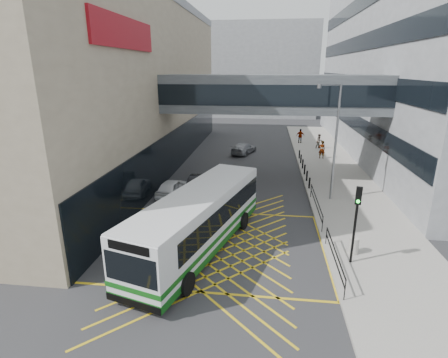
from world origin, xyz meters
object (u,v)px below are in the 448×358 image
at_px(pedestrian_a, 322,150).
at_px(pedestrian_b, 319,141).
at_px(bus, 200,219).
at_px(pedestrian_c, 300,136).
at_px(traffic_light, 356,214).
at_px(car_white, 172,187).
at_px(car_silver, 244,148).
at_px(street_lamp, 334,136).
at_px(litter_bin, 354,245).
at_px(car_dark, 201,183).

xyz_separation_m(pedestrian_a, pedestrian_b, (0.40, 4.95, -0.09)).
xyz_separation_m(bus, pedestrian_c, (7.76, 28.86, -0.68)).
xyz_separation_m(pedestrian_a, pedestrian_c, (-1.61, 7.99, -0.04)).
xyz_separation_m(traffic_light, pedestrian_b, (1.95, 26.71, -1.79)).
xyz_separation_m(car_white, car_silver, (4.57, 14.64, 0.01)).
bearing_deg(pedestrian_a, street_lamp, 80.82).
relative_size(bus, traffic_light, 2.94).
bearing_deg(car_silver, car_white, 92.30).
bearing_deg(pedestrian_b, bus, -135.57).
xyz_separation_m(street_lamp, litter_bin, (0.06, -8.05, -4.30)).
height_order(car_silver, pedestrian_a, pedestrian_a).
relative_size(pedestrian_a, pedestrian_c, 1.05).
bearing_deg(car_dark, pedestrian_c, -113.32).
bearing_deg(traffic_light, car_dark, 147.44).
relative_size(car_white, traffic_light, 1.02).
bearing_deg(car_dark, street_lamp, 177.75).
height_order(bus, pedestrian_a, bus).
distance_m(car_white, pedestrian_a, 18.39).
relative_size(bus, pedestrian_a, 6.24).
relative_size(bus, pedestrian_c, 6.52).
relative_size(car_dark, litter_bin, 5.68).
bearing_deg(pedestrian_b, car_dark, -148.78).
relative_size(bus, pedestrian_b, 6.91).
xyz_separation_m(car_dark, traffic_light, (9.41, -9.81, 2.04)).
height_order(pedestrian_a, pedestrian_b, pedestrian_a).
bearing_deg(litter_bin, pedestrian_a, 86.71).
xyz_separation_m(bus, car_white, (-3.75, 8.00, -1.10)).
bearing_deg(car_dark, car_silver, -98.15).
distance_m(car_white, street_lamp, 12.61).
relative_size(litter_bin, pedestrian_c, 0.47).
bearing_deg(litter_bin, car_dark, 138.20).
bearing_deg(car_white, car_dark, -149.71).
xyz_separation_m(car_white, pedestrian_a, (13.12, 12.88, 0.46)).
bearing_deg(pedestrian_b, car_silver, 174.72).
distance_m(car_dark, litter_bin, 13.12).
distance_m(car_white, pedestrian_b, 22.38).
distance_m(car_white, traffic_light, 14.74).
distance_m(car_silver, pedestrian_c, 9.33).
xyz_separation_m(bus, traffic_light, (7.82, -0.88, 1.06)).
relative_size(car_dark, pedestrian_a, 2.57).
height_order(car_dark, pedestrian_c, pedestrian_c).
relative_size(car_dark, street_lamp, 0.59).
relative_size(traffic_light, pedestrian_c, 2.22).
bearing_deg(street_lamp, car_silver, 94.79).
bearing_deg(litter_bin, car_silver, 108.17).
bearing_deg(pedestrian_a, pedestrian_b, -98.17).
height_order(traffic_light, pedestrian_a, traffic_light).
xyz_separation_m(bus, street_lamp, (8.13, 8.24, 3.14)).
bearing_deg(traffic_light, bus, -172.78).
bearing_deg(car_white, bus, 121.97).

